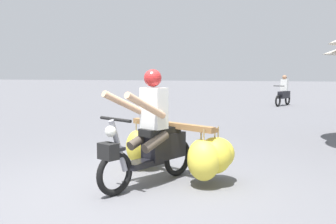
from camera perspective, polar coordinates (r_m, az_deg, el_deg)
ground_plane at (r=4.92m, az=-6.77°, el=-12.13°), size 120.00×120.00×0.00m
motorbike_main_loaded at (r=5.30m, az=0.77°, el=-5.42°), size 1.84×1.96×1.58m
motorbike_distant_ahead_left at (r=17.75m, az=17.41°, el=2.77°), size 0.82×1.51×1.40m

